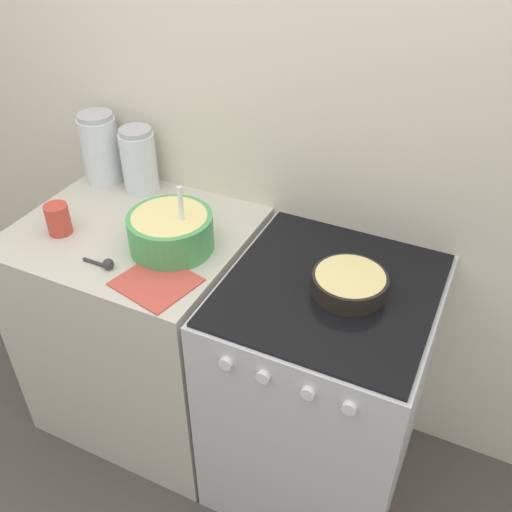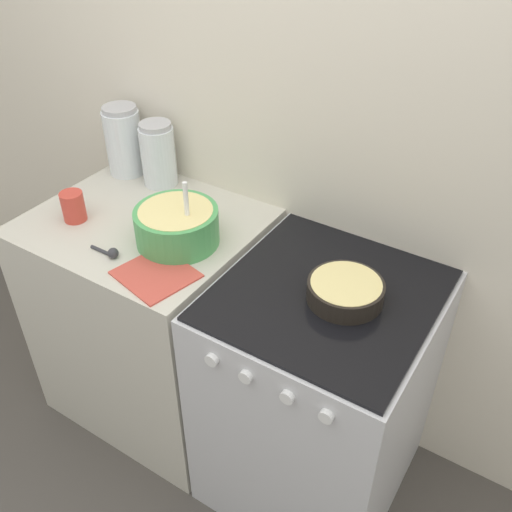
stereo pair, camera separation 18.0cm
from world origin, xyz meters
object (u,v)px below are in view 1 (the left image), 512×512
(stove, at_px, (320,388))
(tin_can, at_px, (58,219))
(baking_pan, at_px, (350,283))
(storage_jar_middle, at_px, (139,164))
(mixing_bowl, at_px, (171,230))
(storage_jar_left, at_px, (101,153))

(stove, distance_m, tin_can, 1.09)
(baking_pan, bearing_deg, tin_can, -173.13)
(storage_jar_middle, bearing_deg, tin_can, -103.07)
(mixing_bowl, xyz_separation_m, storage_jar_left, (-0.49, 0.28, 0.05))
(baking_pan, bearing_deg, storage_jar_middle, 164.79)
(stove, bearing_deg, baking_pan, 1.01)
(storage_jar_left, bearing_deg, stove, -13.58)
(baking_pan, distance_m, storage_jar_left, 1.13)
(baking_pan, height_order, tin_can, tin_can)
(baking_pan, distance_m, tin_can, 1.02)
(storage_jar_left, bearing_deg, storage_jar_middle, -0.00)
(storage_jar_middle, height_order, tin_can, storage_jar_middle)
(mixing_bowl, distance_m, storage_jar_middle, 0.42)
(tin_can, bearing_deg, baking_pan, 6.87)
(baking_pan, height_order, storage_jar_left, storage_jar_left)
(stove, relative_size, storage_jar_middle, 3.69)
(mixing_bowl, bearing_deg, storage_jar_middle, 138.01)
(storage_jar_left, distance_m, storage_jar_middle, 0.18)
(stove, distance_m, baking_pan, 0.50)
(storage_jar_left, distance_m, tin_can, 0.39)
(baking_pan, bearing_deg, stove, -178.99)
(storage_jar_left, bearing_deg, mixing_bowl, -29.95)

